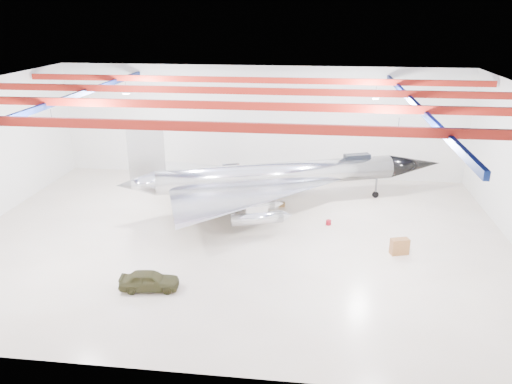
# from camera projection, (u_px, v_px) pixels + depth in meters

# --- Properties ---
(floor) EXTENTS (40.00, 40.00, 0.00)m
(floor) POSITION_uv_depth(u_px,v_px,m) (237.00, 237.00, 37.31)
(floor) COLOR #C4B49C
(floor) RESTS_ON ground
(wall_back) EXTENTS (40.00, 0.00, 40.00)m
(wall_back) POSITION_uv_depth(u_px,v_px,m) (260.00, 122.00, 49.40)
(wall_back) COLOR silver
(wall_back) RESTS_ON floor
(ceiling) EXTENTS (40.00, 40.00, 0.00)m
(ceiling) POSITION_uv_depth(u_px,v_px,m) (235.00, 89.00, 33.53)
(ceiling) COLOR #0A0F38
(ceiling) RESTS_ON wall_back
(ceiling_structure) EXTENTS (39.50, 29.50, 1.08)m
(ceiling_structure) POSITION_uv_depth(u_px,v_px,m) (235.00, 99.00, 33.76)
(ceiling_structure) COLOR maroon
(ceiling_structure) RESTS_ON ceiling
(jet_aircraft) EXTENTS (27.62, 20.90, 7.82)m
(jet_aircraft) POSITION_uv_depth(u_px,v_px,m) (277.00, 178.00, 42.35)
(jet_aircraft) COLOR silver
(jet_aircraft) RESTS_ON floor
(jeep) EXTENTS (3.75, 1.91, 1.22)m
(jeep) POSITION_uv_depth(u_px,v_px,m) (149.00, 280.00, 30.12)
(jeep) COLOR #38371C
(jeep) RESTS_ON floor
(desk) EXTENTS (1.37, 0.96, 1.14)m
(desk) POSITION_uv_depth(u_px,v_px,m) (400.00, 246.00, 34.54)
(desk) COLOR brown
(desk) RESTS_ON floor
(crate_ply) EXTENTS (0.59, 0.53, 0.34)m
(crate_ply) POSITION_uv_depth(u_px,v_px,m) (184.00, 211.00, 41.57)
(crate_ply) COLOR olive
(crate_ply) RESTS_ON floor
(toolbox_red) EXTENTS (0.49, 0.40, 0.33)m
(toolbox_red) POSITION_uv_depth(u_px,v_px,m) (238.00, 194.00, 45.65)
(toolbox_red) COLOR maroon
(toolbox_red) RESTS_ON floor
(parts_bin) EXTENTS (0.56, 0.46, 0.37)m
(parts_bin) POSITION_uv_depth(u_px,v_px,m) (282.00, 204.00, 43.04)
(parts_bin) COLOR olive
(parts_bin) RESTS_ON floor
(tool_chest) EXTENTS (0.43, 0.43, 0.38)m
(tool_chest) POSITION_uv_depth(u_px,v_px,m) (329.00, 222.00, 39.38)
(tool_chest) COLOR maroon
(tool_chest) RESTS_ON floor
(oil_barrel) EXTENTS (0.64, 0.55, 0.40)m
(oil_barrel) POSITION_uv_depth(u_px,v_px,m) (205.00, 206.00, 42.73)
(oil_barrel) COLOR olive
(oil_barrel) RESTS_ON floor
(spares_box) EXTENTS (0.41, 0.41, 0.32)m
(spares_box) POSITION_uv_depth(u_px,v_px,m) (248.00, 192.00, 45.94)
(spares_box) COLOR #59595B
(spares_box) RESTS_ON floor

